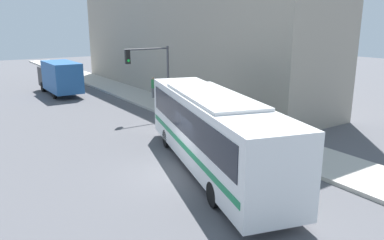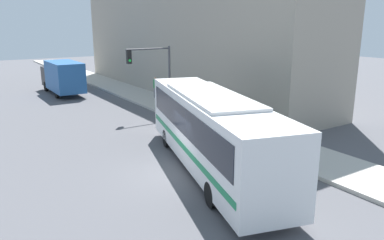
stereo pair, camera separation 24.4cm
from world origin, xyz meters
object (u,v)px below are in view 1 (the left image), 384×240
object	(u,v)px
pedestrian_mid_block	(168,94)
pedestrian_near_corner	(153,87)
delivery_truck	(60,77)
traffic_light_pole	(152,67)
parking_meter	(179,102)
fire_hydrant	(227,127)
city_bus	(211,127)

from	to	relation	value
pedestrian_mid_block	pedestrian_near_corner	bearing A→B (deg)	78.35
delivery_truck	traffic_light_pole	size ratio (longest dim) A/B	1.55
traffic_light_pole	parking_meter	size ratio (longest dim) A/B	3.34
pedestrian_mid_block	parking_meter	bearing A→B (deg)	-105.87
fire_hydrant	pedestrian_near_corner	size ratio (longest dim) A/B	0.46
parking_meter	pedestrian_mid_block	world-z (taller)	pedestrian_mid_block
city_bus	delivery_truck	bearing A→B (deg)	107.66
traffic_light_pole	parking_meter	bearing A→B (deg)	-57.19
city_bus	parking_meter	xyz separation A→B (m)	(3.68, 8.60, -0.84)
delivery_truck	fire_hydrant	size ratio (longest dim) A/B	8.73
fire_hydrant	parking_meter	size ratio (longest dim) A/B	0.59
traffic_light_pole	pedestrian_near_corner	world-z (taller)	traffic_light_pole
delivery_truck	parking_meter	world-z (taller)	delivery_truck
delivery_truck	traffic_light_pole	distance (m)	12.35
pedestrian_near_corner	pedestrian_mid_block	world-z (taller)	pedestrian_mid_block
delivery_truck	parking_meter	xyz separation A→B (m)	(4.25, -13.45, -0.53)
pedestrian_mid_block	traffic_light_pole	bearing A→B (deg)	-146.11
fire_hydrant	pedestrian_mid_block	bearing A→B (deg)	84.13
city_bus	delivery_truck	size ratio (longest dim) A/B	1.70
delivery_truck	fire_hydrant	distance (m)	19.11
city_bus	traffic_light_pole	world-z (taller)	traffic_light_pole
delivery_truck	fire_hydrant	world-z (taller)	delivery_truck
traffic_light_pole	pedestrian_mid_block	bearing A→B (deg)	33.89
pedestrian_near_corner	traffic_light_pole	bearing A→B (deg)	-117.97
parking_meter	pedestrian_mid_block	size ratio (longest dim) A/B	0.74
city_bus	delivery_truck	xyz separation A→B (m)	(-0.57, 22.06, -0.31)
parking_meter	traffic_light_pole	bearing A→B (deg)	122.81
delivery_truck	traffic_light_pole	world-z (taller)	traffic_light_pole
parking_meter	pedestrian_near_corner	bearing A→B (deg)	76.48
fire_hydrant	pedestrian_near_corner	distance (m)	11.92
delivery_truck	parking_meter	distance (m)	14.12
city_bus	pedestrian_mid_block	size ratio (longest dim) A/B	6.43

